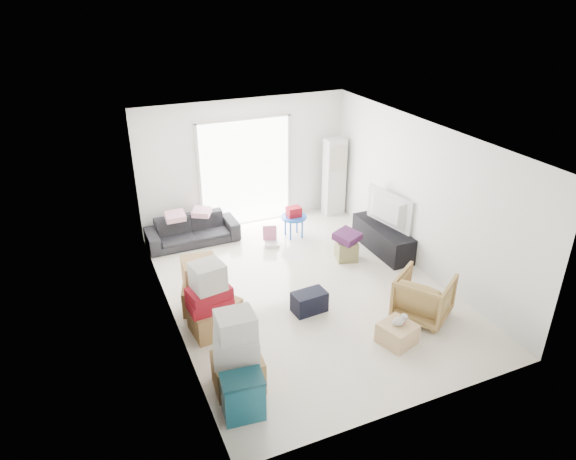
% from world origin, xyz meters
% --- Properties ---
extents(room_shell, '(4.98, 6.48, 3.18)m').
position_xyz_m(room_shell, '(0.00, 0.00, 1.35)').
color(room_shell, silver).
rests_on(room_shell, ground).
extents(sliding_door, '(2.10, 0.04, 2.33)m').
position_xyz_m(sliding_door, '(0.00, 2.98, 1.24)').
color(sliding_door, white).
rests_on(sliding_door, room_shell).
extents(ac_tower, '(0.45, 0.30, 1.75)m').
position_xyz_m(ac_tower, '(1.95, 2.65, 0.88)').
color(ac_tower, silver).
rests_on(ac_tower, room_shell).
extents(tv_console, '(0.47, 1.56, 0.52)m').
position_xyz_m(tv_console, '(2.00, 0.69, 0.26)').
color(tv_console, black).
rests_on(tv_console, room_shell).
extents(television, '(0.87, 1.27, 0.15)m').
position_xyz_m(television, '(2.00, 0.69, 0.60)').
color(television, black).
rests_on(television, tv_console).
extents(sofa, '(1.83, 0.56, 0.71)m').
position_xyz_m(sofa, '(-1.33, 2.50, 0.36)').
color(sofa, '#26272B').
rests_on(sofa, room_shell).
extents(pillow_left, '(0.42, 0.33, 0.13)m').
position_xyz_m(pillow_left, '(-1.64, 2.54, 0.78)').
color(pillow_left, '#F4B1C1').
rests_on(pillow_left, sofa).
extents(pillow_right, '(0.47, 0.45, 0.13)m').
position_xyz_m(pillow_right, '(-1.11, 2.53, 0.78)').
color(pillow_right, '#F4B1C1').
rests_on(pillow_right, sofa).
extents(armchair, '(1.05, 1.07, 0.81)m').
position_xyz_m(armchair, '(1.36, -1.45, 0.41)').
color(armchair, tan).
rests_on(armchair, room_shell).
extents(storage_bins, '(0.55, 0.41, 0.59)m').
position_xyz_m(storage_bins, '(-1.90, -2.28, 0.30)').
color(storage_bins, '#155468').
rests_on(storage_bins, room_shell).
extents(box_stack_a, '(0.68, 0.62, 1.15)m').
position_xyz_m(box_stack_a, '(-1.80, -1.79, 0.51)').
color(box_stack_a, '#AD7E4E').
rests_on(box_stack_a, room_shell).
extents(box_stack_b, '(0.67, 0.63, 1.18)m').
position_xyz_m(box_stack_b, '(-1.80, -0.52, 0.51)').
color(box_stack_b, '#AD7E4E').
rests_on(box_stack_b, room_shell).
extents(box_stack_c, '(0.73, 0.66, 0.91)m').
position_xyz_m(box_stack_c, '(-1.77, 0.12, 0.44)').
color(box_stack_c, '#AD7E4E').
rests_on(box_stack_c, room_shell).
extents(loose_box, '(0.55, 0.55, 0.33)m').
position_xyz_m(loose_box, '(-1.50, -0.27, 0.17)').
color(loose_box, '#AD7E4E').
rests_on(loose_box, room_shell).
extents(duffel_bag, '(0.56, 0.36, 0.35)m').
position_xyz_m(duffel_bag, '(-0.21, -0.61, 0.17)').
color(duffel_bag, black).
rests_on(duffel_bag, room_shell).
extents(ottoman, '(0.46, 0.46, 0.38)m').
position_xyz_m(ottoman, '(1.18, 0.65, 0.19)').
color(ottoman, '#8A8650').
rests_on(ottoman, room_shell).
extents(blanket, '(0.55, 0.55, 0.14)m').
position_xyz_m(blanket, '(1.18, 0.65, 0.45)').
color(blanket, '#532152').
rests_on(blanket, ottoman).
extents(kids_table, '(0.53, 0.53, 0.66)m').
position_xyz_m(kids_table, '(0.65, 1.94, 0.47)').
color(kids_table, blue).
rests_on(kids_table, room_shell).
extents(toy_walker, '(0.37, 0.35, 0.40)m').
position_xyz_m(toy_walker, '(0.08, 1.76, 0.11)').
color(toy_walker, silver).
rests_on(toy_walker, room_shell).
extents(wood_crate, '(0.59, 0.59, 0.31)m').
position_xyz_m(wood_crate, '(0.62, -1.85, 0.16)').
color(wood_crate, tan).
rests_on(wood_crate, room_shell).
extents(plush_bunny, '(0.28, 0.16, 0.14)m').
position_xyz_m(plush_bunny, '(0.66, -1.84, 0.38)').
color(plush_bunny, '#B2ADA8').
rests_on(plush_bunny, wood_crate).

